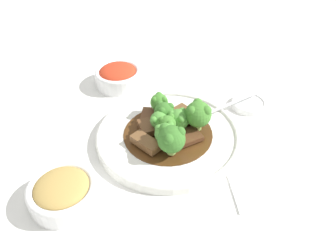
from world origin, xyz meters
The scene contains 20 objects.
ground_plane centered at (0.00, 0.00, 0.00)m, with size 4.00×4.00×0.00m, color white.
main_plate centered at (0.00, 0.00, 0.01)m, with size 0.28×0.28×0.02m.
beef_strip_0 centered at (-0.03, 0.02, 0.02)m, with size 0.08×0.07×0.01m.
beef_strip_1 centered at (0.04, -0.04, 0.02)m, with size 0.04×0.05×0.01m.
beef_strip_2 centered at (0.04, 0.04, 0.03)m, with size 0.06×0.05×0.02m.
beef_strip_3 centered at (0.04, 0.00, 0.03)m, with size 0.04×0.05×0.01m.
beef_strip_4 centered at (-0.01, -0.05, 0.02)m, with size 0.07×0.07×0.01m.
broccoli_floret_0 centered at (0.00, 0.01, 0.05)m, with size 0.03×0.03×0.05m.
broccoli_floret_1 centered at (-0.06, -0.02, 0.06)m, with size 0.05×0.05×0.06m.
broccoli_floret_2 centered at (-0.01, 0.06, 0.05)m, with size 0.05×0.05×0.06m.
broccoli_floret_3 centered at (-0.02, -0.01, 0.04)m, with size 0.04×0.04×0.04m.
broccoli_floret_4 centered at (0.02, 0.00, 0.05)m, with size 0.03×0.03×0.04m.
broccoli_floret_5 centered at (0.01, -0.02, 0.05)m, with size 0.04×0.04×0.05m.
broccoli_floret_6 centered at (0.00, 0.03, 0.05)m, with size 0.04×0.04×0.05m.
broccoli_floret_7 centered at (0.03, -0.06, 0.05)m, with size 0.04×0.04×0.05m.
serving_spoon centered at (-0.07, -0.06, 0.03)m, with size 0.17×0.15×0.01m.
side_bowl_kimchi centered at (0.15, -0.18, 0.02)m, with size 0.11×0.11×0.05m.
side_bowl_appetizer centered at (0.15, 0.17, 0.02)m, with size 0.11×0.11×0.04m.
sauce_dish centered at (-0.16, -0.13, 0.01)m, with size 0.08×0.08×0.01m.
paper_napkin centered at (-0.18, 0.11, 0.00)m, with size 0.14×0.11×0.01m.
Camera 1 is at (-0.07, 0.48, 0.44)m, focal length 35.00 mm.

